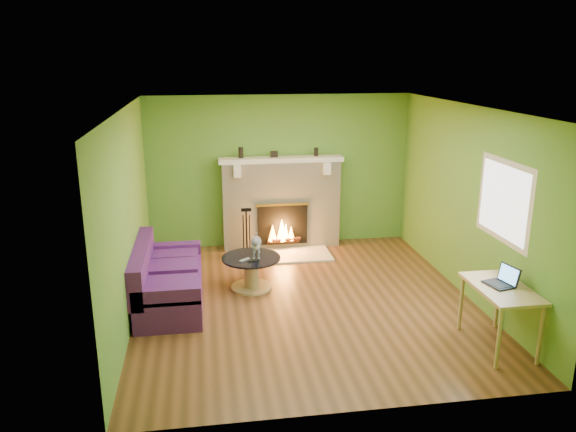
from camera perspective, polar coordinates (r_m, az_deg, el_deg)
name	(u,v)px	position (r m, az deg, el deg)	size (l,w,h in m)	color
floor	(305,301)	(7.75, 1.74, -8.61)	(5.00, 5.00, 0.00)	#583419
ceiling	(307,108)	(7.07, 1.92, 10.92)	(5.00, 5.00, 0.00)	white
wall_back	(279,171)	(9.70, -0.88, 4.58)	(5.00, 5.00, 0.00)	#599831
wall_front	(358,284)	(5.00, 7.11, -6.84)	(5.00, 5.00, 0.00)	#599831
wall_left	(128,216)	(7.25, -15.95, -0.04)	(5.00, 5.00, 0.00)	#599831
wall_right	(468,202)	(8.01, 17.86, 1.32)	(5.00, 5.00, 0.00)	#599831
window_frame	(504,201)	(7.18, 21.09, 1.42)	(1.20, 1.20, 0.00)	silver
window_pane	(503,201)	(7.18, 21.03, 1.42)	(1.06, 1.06, 0.00)	white
fireplace	(281,203)	(9.64, -0.71, 1.28)	(2.10, 0.46, 1.58)	beige
hearth	(286,255)	(9.38, -0.25, -3.99)	(1.50, 0.75, 0.03)	beige
mantel	(281,160)	(9.46, -0.71, 5.76)	(2.10, 0.28, 0.08)	white
sofa	(166,281)	(7.74, -12.31, -6.47)	(0.86, 1.83, 0.82)	#4A185C
coffee_table	(251,270)	(8.06, -3.75, -5.52)	(0.84, 0.84, 0.47)	tan
desk	(501,294)	(6.79, 20.83, -7.44)	(0.58, 0.99, 0.74)	tan
cat	(256,245)	(7.99, -3.25, -2.92)	(0.19, 0.53, 0.33)	slate
remote_silver	(245,260)	(7.87, -4.42, -4.46)	(0.17, 0.04, 0.02)	gray
remote_black	(254,261)	(7.82, -3.51, -4.57)	(0.16, 0.04, 0.02)	black
laptop	(499,276)	(6.75, 20.65, -5.70)	(0.27, 0.31, 0.23)	black
fire_tools	(247,231)	(9.33, -4.22, -1.51)	(0.21, 0.21, 0.79)	black
mantel_vase_left	(241,153)	(9.40, -4.81, 6.44)	(0.08, 0.08, 0.18)	black
mantel_vase_right	(316,152)	(9.57, 2.87, 6.53)	(0.07, 0.07, 0.14)	black
mantel_box	(274,154)	(9.46, -1.43, 6.30)	(0.12, 0.08, 0.10)	black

